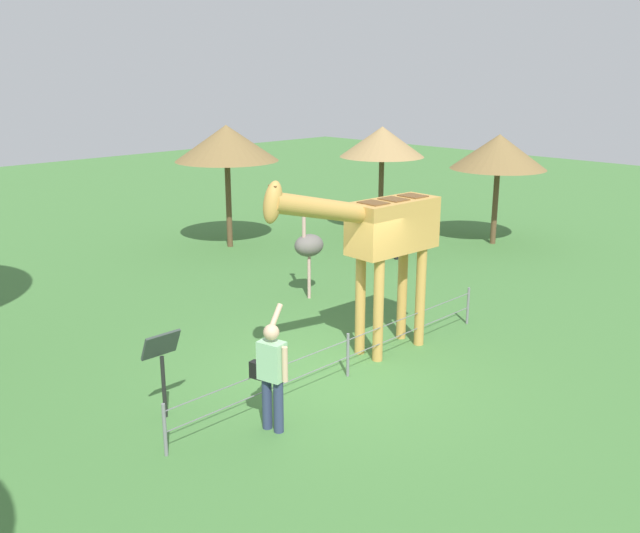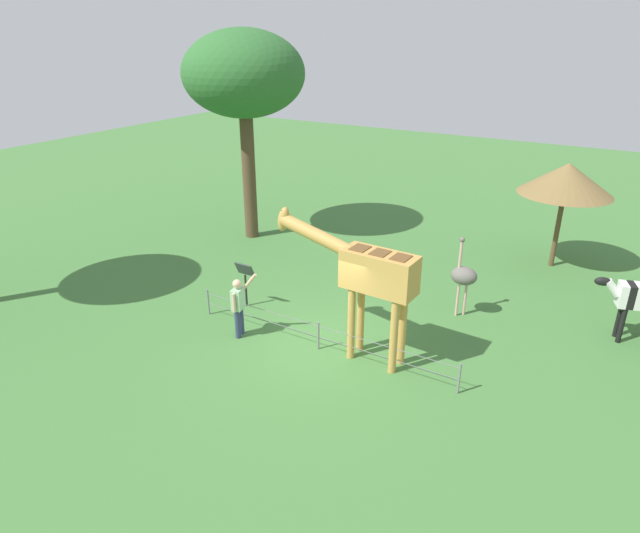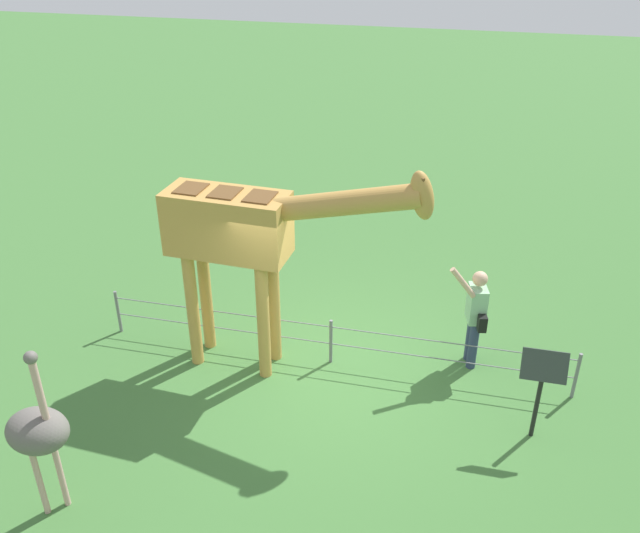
# 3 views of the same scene
# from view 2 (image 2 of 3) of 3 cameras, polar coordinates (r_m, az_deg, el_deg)

# --- Properties ---
(ground_plane) EXTENTS (60.00, 60.00, 0.00)m
(ground_plane) POSITION_cam_2_polar(r_m,az_deg,el_deg) (13.78, 0.36, -8.10)
(ground_plane) COLOR #427538
(giraffe) EXTENTS (3.70, 0.79, 3.37)m
(giraffe) POSITION_cam_2_polar(r_m,az_deg,el_deg) (12.33, 4.95, -0.74)
(giraffe) COLOR #C69347
(giraffe) RESTS_ON ground_plane
(visitor) EXTENTS (0.61, 0.57, 1.74)m
(visitor) POSITION_cam_2_polar(r_m,az_deg,el_deg) (13.86, -8.47, -3.89)
(visitor) COLOR navy
(visitor) RESTS_ON ground_plane
(ostrich) EXTENTS (0.70, 0.56, 2.25)m
(ostrich) POSITION_cam_2_polar(r_m,az_deg,el_deg) (15.07, 14.75, -0.96)
(ostrich) COLOR #CC9E93
(ostrich) RESTS_ON ground_plane
(shade_hut_aside) EXTENTS (2.87, 2.87, 3.43)m
(shade_hut_aside) POSITION_cam_2_polar(r_m,az_deg,el_deg) (18.85, 24.30, 8.31)
(shade_hut_aside) COLOR brown
(shade_hut_aside) RESTS_ON ground_plane
(tree_east) EXTENTS (4.16, 4.16, 7.28)m
(tree_east) POSITION_cam_2_polar(r_m,az_deg,el_deg) (19.71, -7.95, 19.07)
(tree_east) COLOR brown
(tree_east) RESTS_ON ground_plane
(info_sign) EXTENTS (0.56, 0.21, 1.32)m
(info_sign) POSITION_cam_2_polar(r_m,az_deg,el_deg) (15.30, -7.81, -0.91)
(info_sign) COLOR black
(info_sign) RESTS_ON ground_plane
(wire_fence) EXTENTS (7.05, 0.05, 0.75)m
(wire_fence) POSITION_cam_2_polar(r_m,az_deg,el_deg) (13.39, -0.17, -7.10)
(wire_fence) COLOR slate
(wire_fence) RESTS_ON ground_plane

